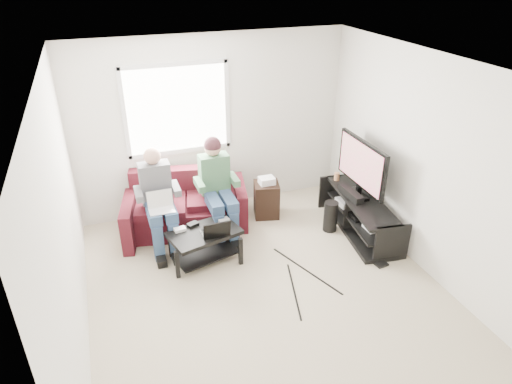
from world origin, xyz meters
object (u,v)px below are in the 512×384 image
(tv, at_px, (361,165))
(end_table, at_px, (266,198))
(subwoofer, at_px, (330,216))
(coffee_table, at_px, (204,239))
(sofa, at_px, (186,208))
(tv_stand, at_px, (360,216))

(tv, height_order, end_table, tv)
(tv, xyz_separation_m, subwoofer, (-0.38, 0.06, -0.76))
(coffee_table, height_order, subwoofer, subwoofer)
(coffee_table, distance_m, subwoofer, 1.86)
(sofa, xyz_separation_m, subwoofer, (1.90, -0.77, -0.08))
(end_table, bearing_deg, tv, -35.00)
(sofa, distance_m, end_table, 1.20)
(sofa, bearing_deg, coffee_table, -86.64)
(tv, height_order, subwoofer, tv)
(end_table, bearing_deg, subwoofer, -44.86)
(sofa, height_order, subwoofer, sofa)
(tv_stand, distance_m, subwoofer, 0.41)
(tv_stand, distance_m, end_table, 1.38)
(coffee_table, xyz_separation_m, end_table, (1.15, 0.80, -0.04))
(coffee_table, height_order, end_table, end_table)
(tv, bearing_deg, subwoofer, 171.64)
(sofa, relative_size, tv_stand, 1.17)
(tv, bearing_deg, tv_stand, -88.53)
(subwoofer, height_order, end_table, end_table)
(tv_stand, relative_size, subwoofer, 3.66)
(coffee_table, bearing_deg, end_table, 34.85)
(sofa, relative_size, subwoofer, 4.27)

